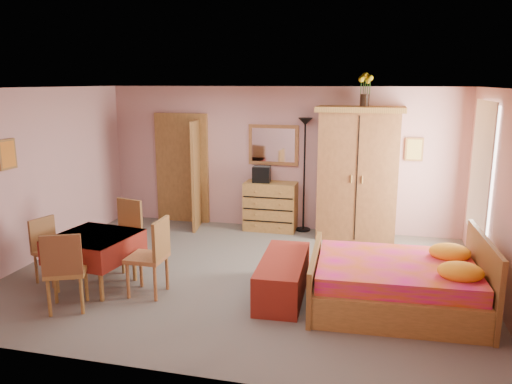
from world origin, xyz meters
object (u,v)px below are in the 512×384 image
(chair_south, at_px, (66,270))
(chair_north, at_px, (121,235))
(stereo, at_px, (262,174))
(wall_mirror, at_px, (273,145))
(bench, at_px, (283,277))
(floor_lamp, at_px, (304,175))
(sunflower_vase, at_px, (365,89))
(wardrobe, at_px, (358,174))
(bed, at_px, (396,270))
(chest_of_drawers, at_px, (271,206))
(chair_east, at_px, (147,257))
(dining_table, at_px, (96,261))
(chair_west, at_px, (53,251))

(chair_south, relative_size, chair_north, 1.00)
(stereo, height_order, chair_south, stereo)
(wall_mirror, relative_size, bench, 0.64)
(floor_lamp, xyz_separation_m, sunflower_vase, (1.01, -0.13, 1.52))
(wardrobe, height_order, bed, wardrobe)
(floor_lamp, bearing_deg, chair_north, -132.98)
(wall_mirror, relative_size, wardrobe, 0.41)
(chest_of_drawers, height_order, wardrobe, wardrobe)
(chest_of_drawers, xyz_separation_m, wall_mirror, (0.00, 0.21, 1.10))
(chair_east, bearing_deg, chest_of_drawers, -16.85)
(dining_table, bearing_deg, chest_of_drawers, 61.38)
(wardrobe, bearing_deg, stereo, 178.15)
(chest_of_drawers, relative_size, stereo, 3.00)
(chest_of_drawers, distance_m, chair_south, 4.14)
(wardrobe, bearing_deg, sunflower_vase, 47.47)
(stereo, bearing_deg, bed, -50.38)
(sunflower_vase, bearing_deg, chair_south, -131.00)
(stereo, bearing_deg, sunflower_vase, -0.60)
(floor_lamp, xyz_separation_m, bed, (1.55, -2.91, -0.56))
(stereo, xyz_separation_m, floor_lamp, (0.76, 0.11, -0.01))
(wall_mirror, height_order, bed, wall_mirror)
(chest_of_drawers, height_order, bed, bed)
(wardrobe, relative_size, bench, 1.55)
(chest_of_drawers, distance_m, sunflower_vase, 2.65)
(chair_south, bearing_deg, floor_lamp, 35.48)
(stereo, relative_size, bench, 0.21)
(dining_table, xyz_separation_m, chair_north, (-0.02, 0.73, 0.14))
(chest_of_drawers, bearing_deg, dining_table, -118.51)
(wardrobe, bearing_deg, bed, -77.03)
(chair_east, bearing_deg, wall_mirror, -15.89)
(bed, bearing_deg, sunflower_vase, 98.27)
(wardrobe, xyz_separation_m, sunflower_vase, (0.05, 0.06, 1.41))
(dining_table, bearing_deg, wall_mirror, 62.93)
(chair_west, bearing_deg, sunflower_vase, 143.12)
(chair_south, bearing_deg, dining_table, 68.50)
(chair_west, distance_m, chair_east, 1.43)
(bed, distance_m, chair_east, 3.09)
(chest_of_drawers, bearing_deg, wardrobe, -3.25)
(chest_of_drawers, bearing_deg, bench, -74.52)
(bench, height_order, chair_north, chair_north)
(floor_lamp, relative_size, chair_north, 2.09)
(stereo, height_order, wardrobe, wardrobe)
(wardrobe, bearing_deg, floor_lamp, 169.54)
(dining_table, xyz_separation_m, chair_east, (0.77, -0.06, 0.14))
(chair_north, xyz_separation_m, chair_west, (-0.63, -0.72, -0.05))
(stereo, relative_size, chair_east, 0.31)
(wall_mirror, distance_m, wardrobe, 1.63)
(chest_of_drawers, xyz_separation_m, dining_table, (-1.70, -3.11, -0.09))
(stereo, xyz_separation_m, dining_table, (-1.53, -3.10, -0.68))
(chest_of_drawers, bearing_deg, chair_east, -106.18)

